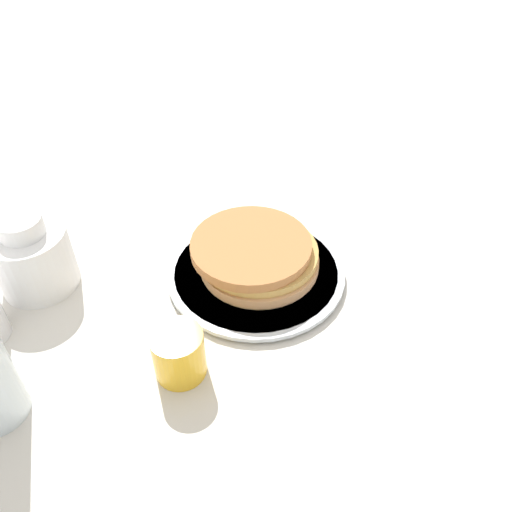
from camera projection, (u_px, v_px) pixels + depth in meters
name	position (u px, v px, depth m)	size (l,w,h in m)	color
ground_plane	(271.00, 270.00, 0.79)	(4.00, 4.00, 0.00)	silver
plate	(256.00, 272.00, 0.77)	(0.27, 0.27, 0.01)	silver
pancake_stack	(257.00, 256.00, 0.75)	(0.19, 0.19, 0.05)	#D3B37A
juice_glass	(179.00, 354.00, 0.62)	(0.07, 0.07, 0.07)	yellow
cream_jug	(33.00, 257.00, 0.73)	(0.11, 0.11, 0.12)	white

